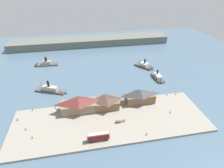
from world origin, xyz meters
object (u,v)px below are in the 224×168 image
at_px(ferry_departing_north, 44,64).
at_px(pedestrian_at_waters_edge, 17,120).
at_px(pedestrian_near_west_shed, 170,112).
at_px(pedestrian_standing_center, 26,129).
at_px(mooring_post_center_west, 167,95).
at_px(mooring_post_west, 56,108).
at_px(ferry_approaching_west, 146,66).
at_px(street_tram, 98,136).
at_px(pedestrian_walking_east, 32,137).
at_px(ferry_shed_west_terminal, 79,104).
at_px(pedestrian_near_east_shed, 147,134).
at_px(horse_cart, 120,121).
at_px(mooring_post_center_east, 176,94).
at_px(ferry_mid_harbor, 54,90).
at_px(ferry_shed_east_terminal, 140,96).
at_px(ferry_moored_east, 159,78).
at_px(ferry_shed_central_terminal, 106,102).
at_px(mooring_post_east, 32,110).

bearing_deg(ferry_departing_north, pedestrian_at_waters_edge, -93.61).
bearing_deg(pedestrian_near_west_shed, pedestrian_standing_center, 179.04).
relative_size(pedestrian_at_waters_edge, mooring_post_center_west, 1.84).
bearing_deg(mooring_post_west, pedestrian_standing_center, -131.72).
relative_size(pedestrian_near_west_shed, ferry_approaching_west, 0.09).
height_order(street_tram, pedestrian_walking_east, street_tram).
bearing_deg(ferry_shed_west_terminal, street_tram, -71.10).
xyz_separation_m(pedestrian_near_east_shed, pedestrian_standing_center, (-62.00, 15.20, 0.03)).
height_order(ferry_shed_west_terminal, pedestrian_at_waters_edge, ferry_shed_west_terminal).
bearing_deg(horse_cart, mooring_post_center_east, 24.01).
distance_m(pedestrian_near_east_shed, mooring_post_west, 57.04).
relative_size(pedestrian_near_east_shed, ferry_mid_harbor, 0.07).
relative_size(pedestrian_near_east_shed, pedestrian_at_waters_edge, 0.96).
height_order(street_tram, ferry_approaching_west, ferry_approaching_west).
xyz_separation_m(ferry_shed_east_terminal, pedestrian_at_waters_edge, (-73.33, -4.09, -3.71)).
bearing_deg(ferry_moored_east, ferry_mid_harbor, -178.13).
distance_m(ferry_shed_west_terminal, horse_cart, 26.79).
height_order(ferry_shed_central_terminal, pedestrian_standing_center, ferry_shed_central_terminal).
relative_size(ferry_shed_west_terminal, ferry_approaching_west, 1.16).
bearing_deg(mooring_post_east, street_tram, -39.27).
height_order(pedestrian_at_waters_edge, mooring_post_east, pedestrian_at_waters_edge).
xyz_separation_m(pedestrian_near_west_shed, mooring_post_center_west, (5.95, 17.41, -0.27)).
bearing_deg(pedestrian_near_west_shed, ferry_shed_east_terminal, 136.39).
height_order(horse_cart, mooring_post_east, horse_cart).
bearing_deg(horse_cart, ferry_shed_east_terminal, 44.25).
bearing_deg(pedestrian_near_east_shed, ferry_shed_east_terminal, 79.27).
bearing_deg(pedestrian_standing_center, ferry_approaching_west, 34.33).
relative_size(street_tram, mooring_post_east, 12.14).
relative_size(street_tram, mooring_post_center_east, 12.14).
bearing_deg(street_tram, ferry_departing_north, 111.74).
xyz_separation_m(mooring_post_west, ferry_mid_harbor, (-2.77, 20.35, -0.16)).
bearing_deg(pedestrian_standing_center, mooring_post_center_west, 10.35).
xyz_separation_m(pedestrian_near_west_shed, pedestrian_standing_center, (-81.82, 1.37, 0.03)).
bearing_deg(pedestrian_near_west_shed, ferry_approaching_west, 83.12).
bearing_deg(pedestrian_walking_east, pedestrian_near_east_shed, -8.44).
distance_m(mooring_post_west, mooring_post_center_east, 80.10).
height_order(street_tram, pedestrian_near_east_shed, street_tram).
xyz_separation_m(street_tram, mooring_post_center_east, (57.15, 29.82, -2.17)).
distance_m(ferry_shed_east_terminal, ferry_moored_east, 36.14).
height_order(ferry_shed_east_terminal, mooring_post_east, ferry_shed_east_terminal).
relative_size(ferry_shed_central_terminal, street_tram, 1.37).
bearing_deg(ferry_moored_east, mooring_post_west, -163.47).
xyz_separation_m(pedestrian_near_east_shed, pedestrian_walking_east, (-57.48, 8.53, 0.07)).
distance_m(ferry_shed_central_terminal, ferry_mid_harbor, 42.27).
bearing_deg(pedestrian_near_east_shed, pedestrian_near_west_shed, 34.90).
bearing_deg(mooring_post_east, ferry_mid_harbor, 61.60).
relative_size(pedestrian_near_east_shed, pedestrian_walking_east, 0.91).
bearing_deg(mooring_post_east, ferry_moored_east, 14.10).
relative_size(mooring_post_east, mooring_post_west, 1.00).
xyz_separation_m(ferry_shed_east_terminal, ferry_departing_north, (-68.64, 70.20, -4.35)).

